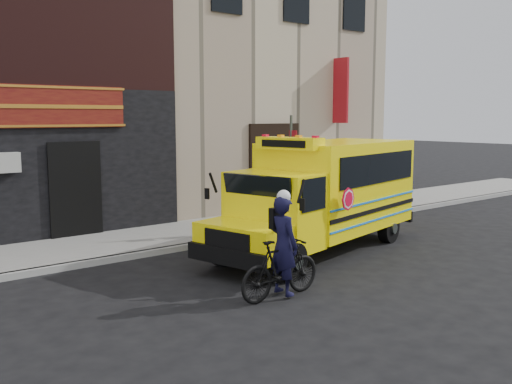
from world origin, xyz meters
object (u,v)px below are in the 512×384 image
(school_bus, at_px, (325,191))
(cyclist, at_px, (283,248))
(sign_pole, at_px, (291,170))
(bicycle, at_px, (280,268))

(school_bus, relative_size, cyclist, 3.83)
(sign_pole, height_order, bicycle, sign_pole)
(school_bus, height_order, bicycle, school_bus)
(sign_pole, xyz_separation_m, bicycle, (-4.13, -4.25, -1.31))
(sign_pole, xyz_separation_m, cyclist, (-4.03, -4.22, -0.94))
(sign_pole, bearing_deg, cyclist, -133.69)
(sign_pole, bearing_deg, bicycle, -134.15)
(cyclist, bearing_deg, sign_pole, -43.78)
(school_bus, height_order, sign_pole, sign_pole)
(cyclist, bearing_deg, bicycle, 109.11)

